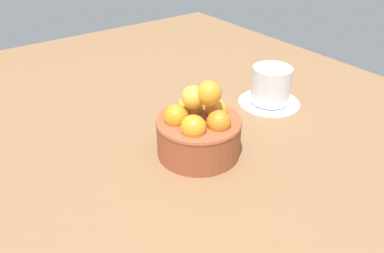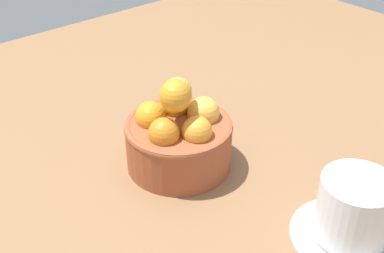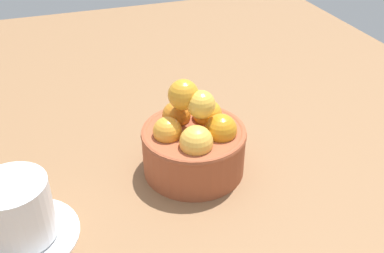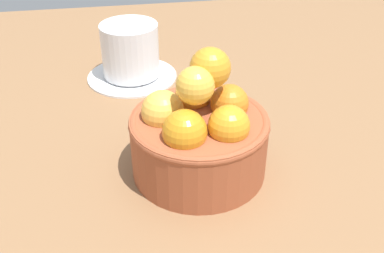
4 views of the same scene
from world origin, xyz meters
TOP-DOWN VIEW (x-y plane):
  - ground_plane at (0.00, 0.00)cm, footprint 147.36×111.39cm
  - terracotta_bowl at (-0.02, -0.02)cm, footprint 14.22×14.22cm
  - coffee_cup at (-5.68, 23.02)cm, footprint 12.92×12.92cm

SIDE VIEW (x-z plane):
  - ground_plane at x=0.00cm, z-range -3.95..0.00cm
  - coffee_cup at x=-5.68cm, z-range -0.38..7.68cm
  - terracotta_bowl at x=-0.02cm, z-range -2.03..11.47cm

